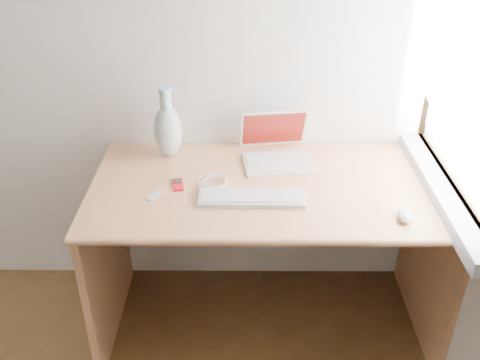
{
  "coord_description": "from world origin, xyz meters",
  "views": [
    {
      "loc": [
        0.92,
        -0.47,
        1.89
      ],
      "look_at": [
        0.91,
        1.35,
        0.81
      ],
      "focal_mm": 40.0,
      "sensor_mm": 36.0,
      "label": 1
    }
  ],
  "objects_px": {
    "desk": "(268,217)",
    "vase": "(168,129)",
    "external_keyboard": "(252,198)",
    "laptop": "(278,151)"
  },
  "relations": [
    {
      "from": "laptop",
      "to": "vase",
      "type": "height_order",
      "value": "vase"
    },
    {
      "from": "desk",
      "to": "external_keyboard",
      "type": "relative_size",
      "value": 3.55
    },
    {
      "from": "desk",
      "to": "external_keyboard",
      "type": "distance_m",
      "value": 0.32
    },
    {
      "from": "laptop",
      "to": "external_keyboard",
      "type": "xyz_separation_m",
      "value": [
        -0.12,
        -0.32,
        -0.04
      ]
    },
    {
      "from": "desk",
      "to": "vase",
      "type": "xyz_separation_m",
      "value": [
        -0.44,
        0.16,
        0.35
      ]
    },
    {
      "from": "laptop",
      "to": "vase",
      "type": "distance_m",
      "value": 0.49
    },
    {
      "from": "desk",
      "to": "external_keyboard",
      "type": "xyz_separation_m",
      "value": [
        -0.08,
        -0.21,
        0.23
      ]
    },
    {
      "from": "laptop",
      "to": "vase",
      "type": "xyz_separation_m",
      "value": [
        -0.48,
        0.04,
        0.08
      ]
    },
    {
      "from": "desk",
      "to": "laptop",
      "type": "xyz_separation_m",
      "value": [
        0.04,
        0.11,
        0.27
      ]
    },
    {
      "from": "external_keyboard",
      "to": "vase",
      "type": "height_order",
      "value": "vase"
    }
  ]
}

